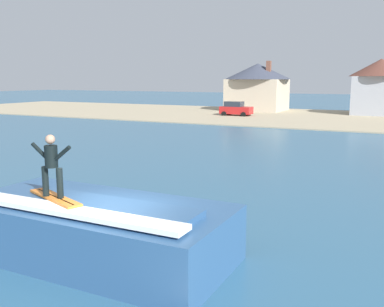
# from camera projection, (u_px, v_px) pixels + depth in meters

# --- Properties ---
(ground_plane) EXTENTS (260.00, 260.00, 0.00)m
(ground_plane) POSITION_uv_depth(u_px,v_px,m) (115.00, 263.00, 11.09)
(ground_plane) COLOR #2E5B7A
(wave_crest) EXTENTS (7.14, 3.32, 1.63)m
(wave_crest) POSITION_uv_depth(u_px,v_px,m) (95.00, 229.00, 11.34)
(wave_crest) COLOR #2D5480
(wave_crest) RESTS_ON ground_plane
(surfboard) EXTENTS (2.19, 1.16, 0.06)m
(surfboard) POSITION_uv_depth(u_px,v_px,m) (55.00, 198.00, 11.03)
(surfboard) COLOR orange
(surfboard) RESTS_ON wave_crest
(surfer) EXTENTS (1.27, 0.32, 1.59)m
(surfer) POSITION_uv_depth(u_px,v_px,m) (51.00, 162.00, 10.83)
(surfer) COLOR black
(surfer) RESTS_ON surfboard
(shoreline_bank) EXTENTS (120.00, 26.05, 0.11)m
(shoreline_bank) POSITION_uv_depth(u_px,v_px,m) (346.00, 119.00, 50.53)
(shoreline_bank) COLOR tan
(shoreline_bank) RESTS_ON ground_plane
(car_near_shore) EXTENTS (3.90, 2.08, 1.86)m
(car_near_shore) POSITION_uv_depth(u_px,v_px,m) (236.00, 109.00, 53.98)
(car_near_shore) COLOR red
(car_near_shore) RESTS_ON ground_plane
(house_with_chimney) EXTENTS (9.40, 9.40, 7.06)m
(house_with_chimney) POSITION_uv_depth(u_px,v_px,m) (257.00, 85.00, 62.16)
(house_with_chimney) COLOR beige
(house_with_chimney) RESTS_ON ground_plane
(house_small_cottage) EXTENTS (7.75, 7.75, 7.12)m
(house_small_cottage) POSITION_uv_depth(u_px,v_px,m) (380.00, 84.00, 54.93)
(house_small_cottage) COLOR #9EA3AD
(house_small_cottage) RESTS_ON ground_plane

